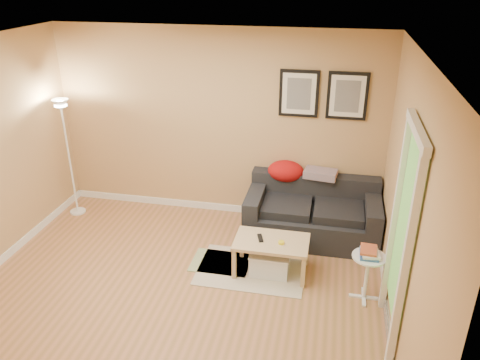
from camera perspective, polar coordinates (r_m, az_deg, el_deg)
The scene contains 22 objects.
floor at distance 5.33m, azimuth -7.89°, elevation -13.61°, with size 4.50×4.50×0.00m, color #B2734C.
ceiling at distance 4.26m, azimuth -9.96°, elevation 15.07°, with size 4.50×4.50×0.00m, color white.
wall_back at distance 6.42m, azimuth -2.74°, elevation 6.66°, with size 4.50×4.50×0.00m, color tan.
wall_front at distance 3.16m, azimuth -21.68°, elevation -16.42°, with size 4.50×4.50×0.00m, color tan.
wall_right at distance 4.44m, azimuth 19.65°, elevation -3.42°, with size 4.00×4.00×0.00m, color tan.
baseboard_back at distance 6.90m, azimuth -2.55°, elevation -3.28°, with size 4.50×0.02×0.10m, color white.
baseboard_right at distance 5.12m, azimuth 17.49°, elevation -15.86°, with size 0.02×4.00×0.10m, color white.
sofa at distance 6.17m, azimuth 8.79°, elevation -3.76°, with size 1.70×0.90×0.75m, color black, non-canonical shape.
red_throw at distance 6.31m, azimuth 5.58°, elevation 1.08°, with size 0.48×0.36×0.28m, color #B31110, non-canonical shape.
plaid_throw at distance 6.27m, azimuth 9.75°, elevation 0.75°, with size 0.42×0.26×0.10m, color tan, non-canonical shape.
framed_print_left at distance 6.09m, azimuth 7.18°, elevation 10.38°, with size 0.50×0.04×0.60m, color black, non-canonical shape.
framed_print_right at distance 6.07m, azimuth 12.90°, elevation 9.92°, with size 0.50×0.04×0.60m, color black, non-canonical shape.
area_rug at distance 5.65m, azimuth 1.39°, elevation -10.82°, with size 1.25×0.85×0.01m, color beige.
green_runner at distance 5.77m, azimuth -2.34°, elevation -9.97°, with size 0.70×0.50×0.01m, color #668C4C.
coffee_table at distance 5.52m, azimuth 3.80°, elevation -9.20°, with size 0.85×0.52×0.42m, color tan, non-canonical shape.
remote_control at distance 5.43m, azimuth 2.47°, elevation -7.04°, with size 0.05×0.16×0.02m, color black.
tape_roll at distance 5.35m, azimuth 5.04°, elevation -7.58°, with size 0.07×0.07×0.03m, color yellow.
storage_bin at distance 5.53m, azimuth 3.64°, elevation -9.99°, with size 0.46×0.34×0.28m, color white, non-canonical shape.
side_table at distance 5.25m, azimuth 15.08°, elevation -11.35°, with size 0.35×0.35×0.54m, color white, non-canonical shape.
book_stack at distance 5.09m, azimuth 15.42°, elevation -8.42°, with size 0.19×0.25×0.08m, color #2C4D86, non-canonical shape.
floor_lamp at distance 6.93m, azimuth -19.96°, elevation 2.12°, with size 0.22×0.22×1.69m, color white, non-canonical shape.
doorway at distance 4.44m, azimuth 18.72°, elevation -7.41°, with size 0.12×1.01×2.13m, color white, non-canonical shape.
Camera 1 is at (1.54, -3.91, 3.29)m, focal length 35.15 mm.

